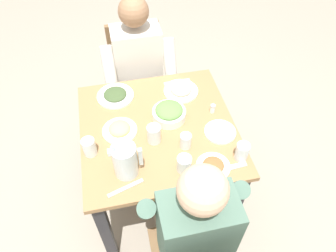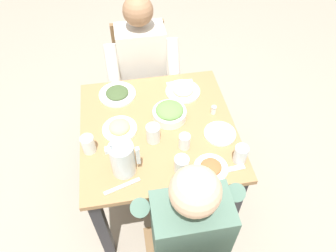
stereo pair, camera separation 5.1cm
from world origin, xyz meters
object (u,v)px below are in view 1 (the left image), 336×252
object	(u,v)px
plate_rice_curry	(213,166)
water_glass_far_right	(154,134)
dining_table	(158,141)
water_glass_center	(242,152)
plate_yoghurt	(220,131)
diner_near	(190,220)
water_pitcher	(125,160)
plate_fries	(120,129)
plate_dolmas	(115,95)
chair_far	(138,74)
plate_beans	(181,90)
salt_shaker	(213,108)
water_glass_by_pitcher	(89,147)
diner_far	(141,77)
salad_bowl	(169,113)
water_glass_near_right	(184,164)
water_glass_near_left	(186,141)

from	to	relation	value
plate_rice_curry	water_glass_far_right	distance (m)	0.35
dining_table	water_glass_center	size ratio (longest dim) A/B	8.51
plate_yoghurt	diner_near	bearing A→B (deg)	-123.47
water_pitcher	plate_fries	size ratio (longest dim) A/B	0.98
plate_dolmas	chair_far	bearing A→B (deg)	67.03
plate_beans	salt_shaker	bearing A→B (deg)	-55.88
plate_yoghurt	water_glass_by_pitcher	size ratio (longest dim) A/B	1.71
diner_far	salt_shaker	size ratio (longest dim) A/B	21.63
dining_table	water_glass_by_pitcher	bearing A→B (deg)	-164.97
salad_bowl	salt_shaker	world-z (taller)	salad_bowl
water_pitcher	water_glass_by_pitcher	bearing A→B (deg)	138.03
plate_fries	salad_bowl	bearing A→B (deg)	8.83
dining_table	plate_yoghurt	size ratio (longest dim) A/B	4.96
water_glass_near_right	diner_far	bearing A→B (deg)	96.27
dining_table	water_pitcher	bearing A→B (deg)	-129.05
diner_far	plate_dolmas	distance (m)	0.32
salad_bowl	plate_fries	size ratio (longest dim) A/B	1.00
plate_fries	water_glass_near_right	bearing A→B (deg)	-47.75
plate_rice_curry	water_glass_far_right	world-z (taller)	water_glass_far_right
chair_far	water_glass_near_right	world-z (taller)	chair_far
diner_far	water_glass_far_right	xyz separation A→B (m)	(-0.02, -0.63, 0.12)
salad_bowl	water_glass_far_right	xyz separation A→B (m)	(-0.11, -0.15, 0.01)
diner_near	dining_table	bearing A→B (deg)	94.90
water_pitcher	water_glass_near_left	world-z (taller)	water_pitcher
water_glass_far_right	salt_shaker	world-z (taller)	water_glass_far_right
diner_near	plate_beans	world-z (taller)	diner_near
chair_far	water_glass_near_left	xyz separation A→B (m)	(0.14, -0.91, 0.26)
diner_near	water_glass_far_right	bearing A→B (deg)	100.49
diner_far	water_pitcher	size ratio (longest dim) A/B	6.15
plate_dolmas	plate_yoghurt	world-z (taller)	plate_yoghurt
plate_beans	water_glass_by_pitcher	world-z (taller)	water_glass_by_pitcher
chair_far	water_pitcher	size ratio (longest dim) A/B	4.60
plate_beans	water_glass_far_right	size ratio (longest dim) A/B	2.02
diner_near	plate_dolmas	distance (m)	0.88
plate_dolmas	water_glass_by_pitcher	distance (m)	0.44
dining_table	diner_far	world-z (taller)	diner_far
salad_bowl	water_glass_far_right	world-z (taller)	water_glass_far_right
water_glass_center	plate_yoghurt	bearing A→B (deg)	105.53
salad_bowl	water_glass_center	size ratio (longest dim) A/B	1.89
plate_dolmas	water_glass_center	bearing A→B (deg)	-45.41
plate_fries	plate_beans	xyz separation A→B (m)	(0.41, 0.24, -0.00)
water_glass_near_right	salt_shaker	distance (m)	0.44
diner_far	water_glass_center	size ratio (longest dim) A/B	11.49
plate_yoghurt	water_glass_far_right	world-z (taller)	water_glass_far_right
salad_bowl	water_glass_center	distance (m)	0.47
plate_beans	plate_yoghurt	size ratio (longest dim) A/B	1.22
water_glass_far_right	diner_near	bearing A→B (deg)	-79.51
diner_far	water_glass_by_pitcher	world-z (taller)	diner_far
chair_far	salt_shaker	xyz separation A→B (m)	(0.35, -0.69, 0.25)
water_pitcher	water_glass_center	bearing A→B (deg)	-3.91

